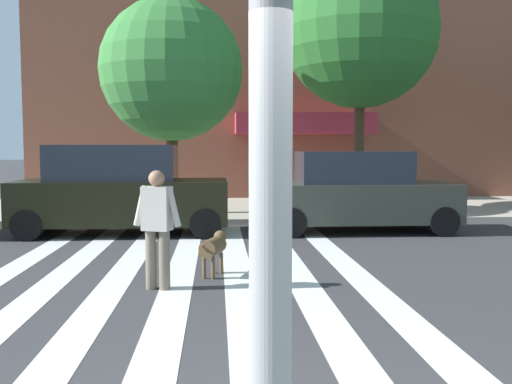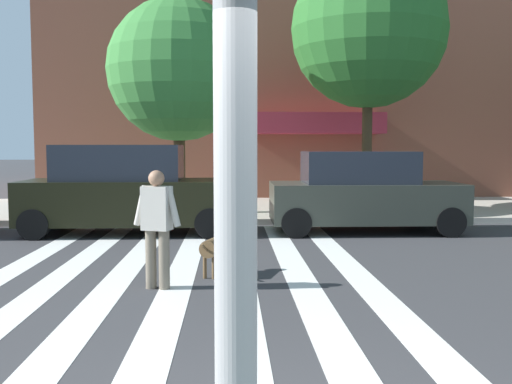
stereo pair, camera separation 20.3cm
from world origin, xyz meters
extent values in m
plane|color=#353538|center=(0.00, 5.67, 0.00)|extent=(160.00, 160.00, 0.00)
cube|color=#B4AB9D|center=(0.00, 14.33, 0.07)|extent=(80.00, 6.00, 0.15)
cube|color=silver|center=(-2.70, 5.67, 0.00)|extent=(0.45, 10.73, 0.01)
cube|color=silver|center=(-1.80, 5.67, 0.00)|extent=(0.45, 10.73, 0.01)
cube|color=silver|center=(-0.90, 5.67, 0.00)|extent=(0.45, 10.73, 0.01)
cube|color=silver|center=(0.00, 5.67, 0.00)|extent=(0.45, 10.73, 0.01)
cube|color=silver|center=(0.90, 5.67, 0.00)|extent=(0.45, 10.73, 0.01)
cube|color=silver|center=(1.80, 5.67, 0.00)|extent=(0.45, 10.73, 0.01)
cube|color=#B52C44|center=(2.68, 16.73, 2.75)|extent=(4.72, 1.60, 0.70)
cube|color=black|center=(-2.43, 10.09, 0.73)|extent=(4.67, 1.86, 0.96)
cube|color=#232833|center=(-2.62, 10.08, 1.61)|extent=(2.75, 1.63, 0.79)
cylinder|color=black|center=(-0.59, 10.93, 0.33)|extent=(0.66, 0.22, 0.66)
cylinder|color=black|center=(-0.58, 9.26, 0.33)|extent=(0.66, 0.22, 0.66)
cylinder|color=black|center=(-4.29, 10.91, 0.33)|extent=(0.66, 0.22, 0.66)
cylinder|color=black|center=(-4.28, 9.24, 0.33)|extent=(0.66, 0.22, 0.66)
cube|color=#363A30|center=(2.95, 10.09, 0.69)|extent=(4.32, 1.88, 0.88)
cube|color=#232833|center=(2.78, 10.09, 1.49)|extent=(2.48, 1.64, 0.72)
cylinder|color=black|center=(4.63, 10.91, 0.33)|extent=(0.66, 0.23, 0.66)
cylinder|color=black|center=(4.62, 9.23, 0.33)|extent=(0.66, 0.23, 0.66)
cylinder|color=black|center=(1.29, 10.94, 0.33)|extent=(0.66, 0.23, 0.66)
cylinder|color=black|center=(1.27, 9.26, 0.33)|extent=(0.66, 0.23, 0.66)
cylinder|color=#4C3823|center=(-1.53, 12.79, 1.56)|extent=(0.31, 0.31, 2.81)
sphere|color=#337533|center=(-1.53, 12.79, 4.02)|extent=(3.83, 3.83, 3.83)
cylinder|color=#4C3823|center=(3.78, 13.46, 2.10)|extent=(0.29, 0.29, 3.89)
sphere|color=#286628|center=(3.78, 13.46, 5.25)|extent=(4.40, 4.40, 4.40)
cylinder|color=#6B6051|center=(-1.24, 4.99, 0.41)|extent=(0.19, 0.19, 0.82)
cylinder|color=#6B6051|center=(-1.05, 4.92, 0.41)|extent=(0.19, 0.19, 0.82)
cube|color=#B2ADA3|center=(-1.14, 4.96, 1.12)|extent=(0.44, 0.35, 0.60)
cylinder|color=#B2ADA3|center=(-1.37, 5.03, 1.15)|extent=(0.24, 0.16, 0.57)
cylinder|color=#B2ADA3|center=(-0.91, 4.88, 1.15)|extent=(0.24, 0.16, 0.57)
sphere|color=#936B51|center=(-1.14, 4.96, 1.53)|extent=(0.28, 0.28, 0.22)
cylinder|color=brown|center=(-0.39, 5.71, 0.45)|extent=(0.42, 0.61, 0.26)
sphere|color=brown|center=(-0.28, 6.05, 0.55)|extent=(0.25, 0.25, 0.20)
cylinder|color=brown|center=(-0.51, 5.36, 0.50)|extent=(0.11, 0.23, 0.16)
cylinder|color=brown|center=(-0.40, 5.92, 0.16)|extent=(0.07, 0.07, 0.32)
cylinder|color=brown|center=(-0.26, 5.87, 0.16)|extent=(0.07, 0.07, 0.32)
cylinder|color=brown|center=(-0.52, 5.55, 0.16)|extent=(0.07, 0.07, 0.32)
cylinder|color=brown|center=(-0.39, 5.51, 0.16)|extent=(0.07, 0.07, 0.32)
camera|label=1|loc=(-0.33, -2.88, 1.96)|focal=40.22mm
camera|label=2|loc=(-0.12, -2.89, 1.96)|focal=40.22mm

